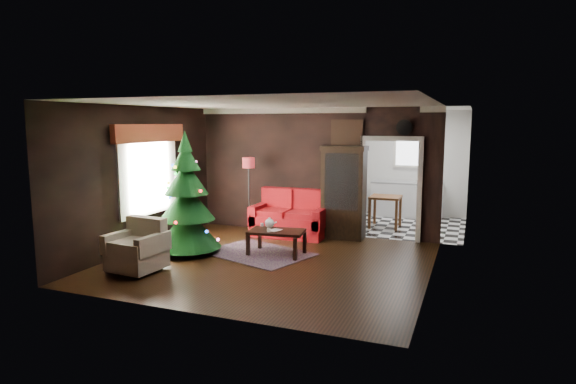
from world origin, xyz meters
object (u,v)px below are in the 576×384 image
at_px(christmas_tree, 187,199).
at_px(armchair, 136,245).
at_px(teapot, 269,223).
at_px(floor_lamp, 249,197).
at_px(wall_clock, 404,127).
at_px(kitchen_table, 385,212).
at_px(coffee_table, 277,242).
at_px(loveseat, 290,213).
at_px(curio_cabinet, 344,195).

xyz_separation_m(christmas_tree, armchair, (-0.14, -1.33, -0.59)).
relative_size(christmas_tree, teapot, 11.69).
height_order(floor_lamp, wall_clock, wall_clock).
distance_m(christmas_tree, kitchen_table, 4.86).
height_order(coffee_table, wall_clock, wall_clock).
xyz_separation_m(armchair, kitchen_table, (3.26, 4.99, -0.09)).
relative_size(wall_clock, kitchen_table, 0.43).
xyz_separation_m(floor_lamp, coffee_table, (1.29, -1.48, -0.59)).
distance_m(armchair, teapot, 2.51).
distance_m(loveseat, kitchen_table, 2.45).
distance_m(loveseat, curio_cabinet, 1.25).
distance_m(curio_cabinet, teapot, 1.96).
bearing_deg(coffee_table, loveseat, 101.74).
bearing_deg(floor_lamp, teapot, -51.07).
xyz_separation_m(curio_cabinet, armchair, (-2.61, -3.56, -0.49)).
bearing_deg(christmas_tree, teapot, 23.31).
xyz_separation_m(loveseat, christmas_tree, (-1.32, -2.02, 0.55)).
relative_size(armchair, kitchen_table, 1.10).
xyz_separation_m(coffee_table, wall_clock, (2.03, 1.94, 2.14)).
height_order(curio_cabinet, wall_clock, wall_clock).
height_order(armchair, kitchen_table, armchair).
xyz_separation_m(curio_cabinet, wall_clock, (1.20, 0.18, 1.43)).
relative_size(floor_lamp, coffee_table, 1.72).
relative_size(loveseat, curio_cabinet, 0.89).
xyz_separation_m(curio_cabinet, kitchen_table, (0.65, 1.43, -0.57)).
height_order(teapot, kitchen_table, kitchen_table).
bearing_deg(christmas_tree, armchair, -96.01).
xyz_separation_m(floor_lamp, kitchen_table, (2.77, 1.71, -0.45)).
xyz_separation_m(loveseat, teapot, (0.11, -1.40, 0.07)).
distance_m(curio_cabinet, kitchen_table, 1.67).
bearing_deg(christmas_tree, kitchen_table, 49.60).
relative_size(curio_cabinet, armchair, 2.31).
bearing_deg(teapot, curio_cabinet, 57.41).
height_order(curio_cabinet, floor_lamp, curio_cabinet).
bearing_deg(teapot, wall_clock, 38.84).
distance_m(wall_clock, kitchen_table, 2.43).
distance_m(floor_lamp, wall_clock, 3.69).
bearing_deg(armchair, wall_clock, 49.46).
height_order(loveseat, wall_clock, wall_clock).
distance_m(floor_lamp, armchair, 3.34).
relative_size(loveseat, armchair, 2.06).
height_order(curio_cabinet, kitchen_table, curio_cabinet).
bearing_deg(loveseat, floor_lamp, -176.47).
bearing_deg(curio_cabinet, floor_lamp, -172.47).
relative_size(floor_lamp, kitchen_table, 2.34).
height_order(floor_lamp, kitchen_table, floor_lamp).
distance_m(coffee_table, teapot, 0.41).
bearing_deg(curio_cabinet, christmas_tree, -137.84).
distance_m(curio_cabinet, coffee_table, 2.07).
height_order(curio_cabinet, coffee_table, curio_cabinet).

